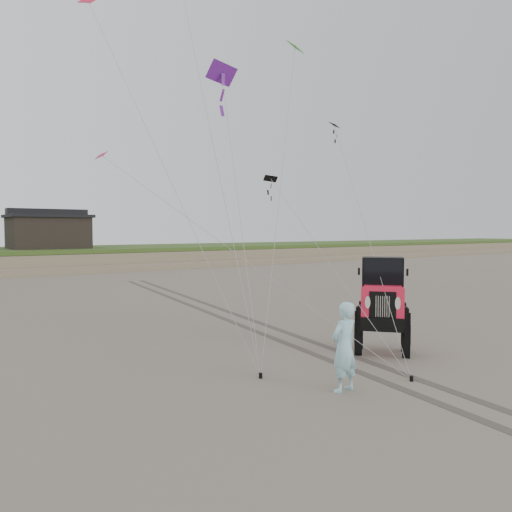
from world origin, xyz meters
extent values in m
plane|color=#6B6054|center=(0.00, 0.00, 0.00)|extent=(160.00, 160.00, 0.00)
cube|color=#7A6B54|center=(0.00, 38.00, 0.70)|extent=(160.00, 12.00, 1.40)
cube|color=#2D4719|center=(0.00, 38.00, 1.55)|extent=(160.00, 12.00, 0.35)
cube|color=#7A6B54|center=(0.00, 31.50, 0.25)|extent=(160.00, 3.50, 0.50)
cube|color=black|center=(2.00, 37.00, 3.03)|extent=(6.00, 5.00, 2.60)
cube|color=black|center=(2.00, 37.00, 4.45)|extent=(6.40, 5.40, 0.25)
cube|color=black|center=(2.00, 37.00, 4.83)|extent=(6.40, 1.20, 0.50)
imported|color=#97DEEA|center=(-0.80, -0.70, 0.92)|extent=(0.71, 0.50, 1.84)
cube|color=#CB1967|center=(-2.10, 10.30, 6.01)|extent=(0.39, 0.56, 0.30)
cube|color=#40CA23|center=(4.39, 7.14, 10.28)|extent=(0.89, 0.74, 0.38)
cube|color=red|center=(-2.59, 9.95, 11.24)|extent=(0.60, 0.64, 0.42)
cube|color=black|center=(1.97, 5.48, 5.00)|extent=(0.48, 0.41, 0.23)
cube|color=#681B95|center=(2.31, 9.12, 9.43)|extent=(1.32, 0.61, 0.79)
cube|color=black|center=(5.11, 5.72, 7.18)|extent=(0.51, 0.43, 0.20)
cylinder|color=black|center=(-1.66, 1.01, 0.06)|extent=(0.08, 0.08, 0.12)
cylinder|color=black|center=(0.90, -1.07, 0.06)|extent=(0.08, 0.08, 0.12)
cube|color=#4C443D|center=(1.60, 8.00, 0.00)|extent=(4.42, 29.74, 0.01)
cube|color=#4C443D|center=(2.40, 8.00, 0.00)|extent=(4.42, 29.74, 0.01)
camera|label=1|loc=(-8.05, -7.85, 3.30)|focal=35.00mm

